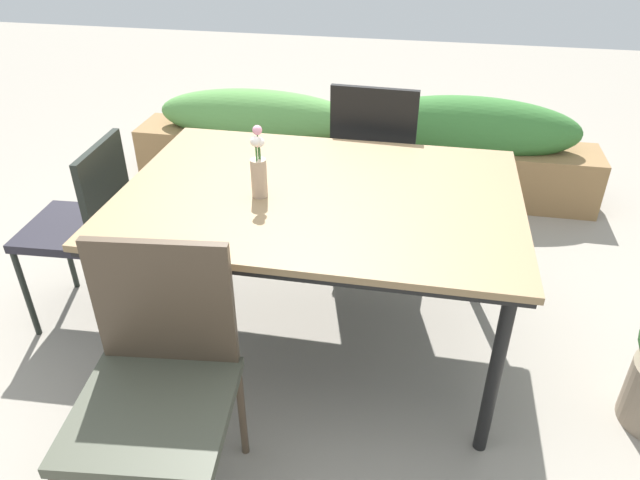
{
  "coord_description": "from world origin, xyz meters",
  "views": [
    {
      "loc": [
        0.42,
        -2.0,
        1.86
      ],
      "look_at": [
        0.03,
        0.06,
        0.56
      ],
      "focal_mm": 33.08,
      "sensor_mm": 36.0,
      "label": 1
    }
  ],
  "objects": [
    {
      "name": "planter_box",
      "position": [
        0.01,
        1.67,
        0.32
      ],
      "size": [
        3.08,
        0.39,
        0.69
      ],
      "color": "olive",
      "rests_on": "ground"
    },
    {
      "name": "chair_end_left",
      "position": [
        -1.05,
        0.07,
        0.53
      ],
      "size": [
        0.44,
        0.44,
        0.9
      ],
      "rotation": [
        0.0,
        0.0,
        1.63
      ],
      "color": "#222029",
      "rests_on": "ground"
    },
    {
      "name": "chair_far_side",
      "position": [
        0.17,
        0.88,
        0.55
      ],
      "size": [
        0.47,
        0.47,
        1.0
      ],
      "rotation": [
        0.0,
        0.0,
        -0.05
      ],
      "color": "black",
      "rests_on": "ground"
    },
    {
      "name": "flower_vase",
      "position": [
        -0.2,
        -0.02,
        0.9
      ],
      "size": [
        0.06,
        0.07,
        0.29
      ],
      "color": "tan",
      "rests_on": "dining_table"
    },
    {
      "name": "ground_plane",
      "position": [
        0.0,
        0.0,
        0.0
      ],
      "size": [
        12.0,
        12.0,
        0.0
      ],
      "primitive_type": "plane",
      "color": "gray"
    },
    {
      "name": "chair_near_left",
      "position": [
        -0.34,
        -0.77,
        0.52
      ],
      "size": [
        0.54,
        0.54,
        0.93
      ],
      "rotation": [
        0.0,
        0.0,
        3.25
      ],
      "color": "#424638",
      "rests_on": "ground"
    },
    {
      "name": "dining_table",
      "position": [
        0.03,
        0.06,
        0.73
      ],
      "size": [
        1.58,
        1.11,
        0.78
      ],
      "color": "#8C704C",
      "rests_on": "ground"
    }
  ]
}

